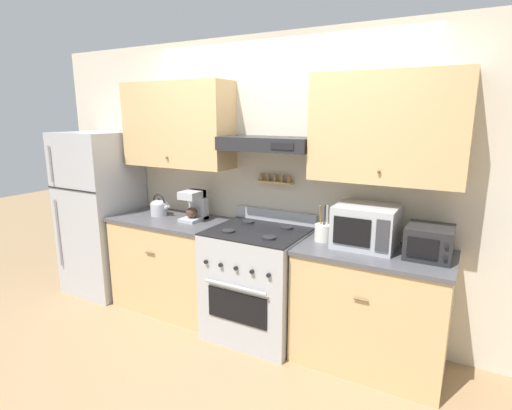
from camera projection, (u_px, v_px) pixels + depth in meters
name	position (u px, v px, depth m)	size (l,w,h in m)	color
ground_plane	(241.00, 347.00, 3.29)	(16.00, 16.00, 0.00)	#937551
wall_back	(275.00, 164.00, 3.49)	(5.20, 0.46, 2.55)	beige
counter_left	(174.00, 263.00, 3.93)	(1.14, 0.65, 0.91)	tan
counter_right	(370.00, 307.00, 3.02)	(1.11, 0.65, 0.91)	tan
stove_range	(258.00, 282.00, 3.44)	(0.79, 0.72, 1.04)	#ADAFB5
refrigerator	(101.00, 213.00, 4.26)	(0.71, 0.69, 1.71)	#ADAFB5
tea_kettle	(159.00, 207.00, 3.94)	(0.22, 0.17, 0.21)	#B7B7BC
coffee_maker	(195.00, 205.00, 3.76)	(0.17, 0.25, 0.28)	#ADAFB5
microwave	(366.00, 226.00, 2.98)	(0.45, 0.38, 0.32)	#ADAFB5
utensil_crock	(323.00, 232.00, 3.14)	(0.13, 0.13, 0.29)	silver
toaster_oven	(429.00, 242.00, 2.76)	(0.30, 0.33, 0.22)	#232326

